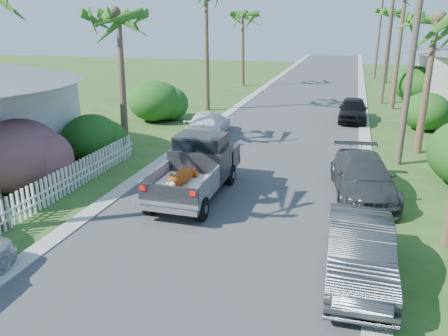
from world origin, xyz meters
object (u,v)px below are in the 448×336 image
(parked_car_rm, at_px, (363,177))
(palm_l_d, at_px, (243,13))
(parked_car_rn, at_px, (359,252))
(utility_pole_b, at_px, (413,54))
(parked_car_lf, at_px, (208,124))
(palm_r_d, at_px, (393,10))
(utility_pole_d, at_px, (379,33))
(parked_car_rf, at_px, (353,110))
(utility_pole_c, at_px, (388,39))
(palm_r_b, at_px, (437,18))
(palm_l_b, at_px, (117,13))
(pickup_truck, at_px, (199,165))

(parked_car_rm, height_order, palm_l_d, palm_l_d)
(parked_car_rn, height_order, utility_pole_b, utility_pole_b)
(parked_car_lf, relative_size, utility_pole_b, 0.50)
(palm_l_d, distance_m, palm_r_d, 14.32)
(palm_l_d, bearing_deg, parked_car_lf, -81.64)
(parked_car_lf, relative_size, utility_pole_d, 0.50)
(parked_car_lf, height_order, palm_l_d, palm_l_d)
(parked_car_lf, xyz_separation_m, utility_pole_b, (9.35, -2.32, 3.95))
(parked_car_rf, distance_m, utility_pole_c, 8.09)
(palm_l_d, height_order, palm_r_b, palm_l_d)
(utility_pole_d, bearing_deg, parked_car_rf, -95.24)
(parked_car_lf, xyz_separation_m, palm_l_b, (-3.05, -3.32, 5.50))
(parked_car_rn, xyz_separation_m, utility_pole_d, (1.69, 39.60, 3.90))
(parked_car_rf, relative_size, palm_r_b, 0.57)
(palm_l_d, bearing_deg, pickup_truck, -79.40)
(parked_car_rn, distance_m, parked_car_lf, 14.18)
(palm_l_b, xyz_separation_m, palm_l_d, (0.30, 22.00, 0.29))
(pickup_truck, height_order, parked_car_rn, pickup_truck)
(pickup_truck, bearing_deg, utility_pole_c, 70.66)
(utility_pole_d, bearing_deg, parked_car_rm, -92.59)
(palm_l_b, relative_size, palm_r_d, 0.93)
(palm_r_d, bearing_deg, parked_car_rf, -98.77)
(palm_r_d, bearing_deg, parked_car_rn, -94.05)
(parked_car_rn, bearing_deg, palm_l_b, 139.42)
(parked_car_lf, relative_size, palm_r_b, 0.62)
(palm_r_d, bearing_deg, pickup_truck, -103.97)
(utility_pole_b, bearing_deg, utility_pole_d, 90.00)
(parked_car_rm, relative_size, palm_l_b, 0.64)
(palm_r_d, bearing_deg, palm_l_b, -115.41)
(parked_car_rn, relative_size, parked_car_lf, 0.94)
(parked_car_lf, height_order, utility_pole_d, utility_pole_d)
(parked_car_rf, xyz_separation_m, palm_r_b, (3.00, -6.21, 5.25))
(parked_car_rm, xyz_separation_m, utility_pole_b, (1.54, 4.16, 3.91))
(pickup_truck, relative_size, utility_pole_b, 0.57)
(palm_r_b, distance_m, utility_pole_c, 13.11)
(palm_r_d, bearing_deg, utility_pole_d, 106.70)
(parked_car_lf, bearing_deg, utility_pole_d, -115.59)
(pickup_truck, height_order, parked_car_rm, pickup_truck)
(pickup_truck, xyz_separation_m, palm_l_b, (-5.24, 4.41, 5.14))
(palm_r_d, bearing_deg, palm_r_b, -89.77)
(utility_pole_d, bearing_deg, palm_l_d, -143.36)
(palm_r_d, xyz_separation_m, utility_pole_d, (-0.90, 3.00, -2.14))
(pickup_truck, relative_size, palm_r_d, 0.64)
(palm_l_d, distance_m, utility_pole_d, 15.19)
(pickup_truck, relative_size, parked_car_rm, 1.07)
(parked_car_rf, bearing_deg, utility_pole_d, 84.75)
(parked_car_lf, bearing_deg, utility_pole_c, -133.34)
(palm_l_b, relative_size, utility_pole_d, 0.82)
(parked_car_rm, height_order, parked_car_lf, parked_car_rm)
(parked_car_rm, relative_size, utility_pole_b, 0.53)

